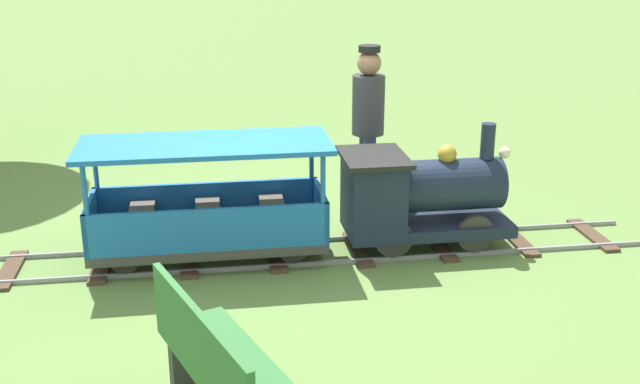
% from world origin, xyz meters
% --- Properties ---
extents(ground_plane, '(60.00, 60.00, 0.00)m').
position_xyz_m(ground_plane, '(0.00, 0.00, 0.00)').
color(ground_plane, '#608442').
extents(track, '(0.74, 5.70, 0.04)m').
position_xyz_m(track, '(0.00, 0.34, 0.02)').
color(track, gray).
rests_on(track, ground_plane).
extents(locomotive, '(0.70, 1.45, 1.04)m').
position_xyz_m(locomotive, '(0.00, 1.20, 0.48)').
color(locomotive, '#192338').
rests_on(locomotive, ground_plane).
extents(passenger_car, '(0.80, 2.00, 0.97)m').
position_xyz_m(passenger_car, '(0.00, -0.56, 0.42)').
color(passenger_car, '#3F3F3F').
rests_on(passenger_car, ground_plane).
extents(conductor_person, '(0.30, 0.30, 1.62)m').
position_xyz_m(conductor_person, '(-0.87, 0.95, 0.96)').
color(conductor_person, '#282D47').
rests_on(conductor_person, ground_plane).
extents(park_bench, '(1.36, 0.83, 0.82)m').
position_xyz_m(park_bench, '(2.43, -0.51, 0.42)').
color(park_bench, '#2D6B33').
rests_on(park_bench, ground_plane).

